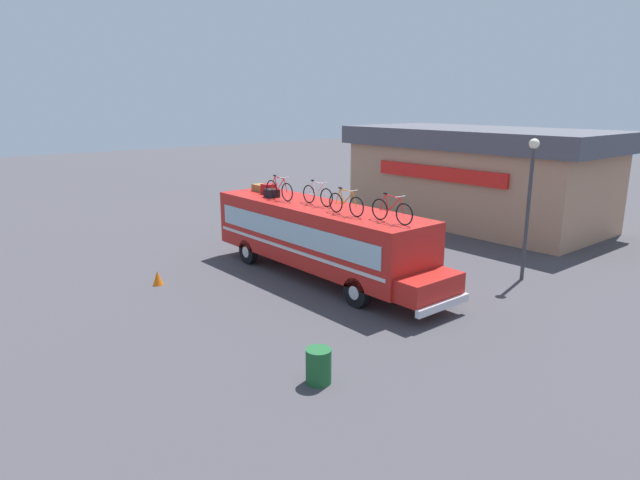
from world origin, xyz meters
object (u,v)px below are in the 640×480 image
Objects in this scene: luggage_bag_1 at (261,188)px; traffic_cone at (158,278)px; street_lamp at (530,192)px; bus at (320,235)px; luggage_bag_2 at (269,189)px; rooftop_bicycle_3 at (346,204)px; luggage_bag_3 at (272,193)px; rooftop_bicycle_1 at (279,190)px; trash_bin at (319,366)px; rooftop_bicycle_2 at (317,195)px; rooftop_bicycle_4 at (392,211)px.

traffic_cone is at bearing -77.60° from luggage_bag_1.
bus is at bearing -132.49° from street_lamp.
luggage_bag_2 is 0.29× the size of rooftop_bicycle_3.
luggage_bag_1 is 1.35× the size of luggage_bag_3.
rooftop_bicycle_1 is 10.05m from trash_bin.
luggage_bag_2 reaches higher than luggage_bag_3.
bus is at bearing -6.87° from rooftop_bicycle_2.
rooftop_bicycle_4 is at bearing 1.47° from luggage_bag_3.
rooftop_bicycle_2 is 3.21× the size of traffic_cone.
rooftop_bicycle_3 is 7.16m from trash_bin.
luggage_bag_1 is 2.36m from rooftop_bicycle_1.
luggage_bag_2 is at bearing 174.55° from rooftop_bicycle_3.
luggage_bag_2 is at bearing 178.40° from rooftop_bicycle_2.
trash_bin reaches higher than traffic_cone.
luggage_bag_3 is 2.56m from rooftop_bicycle_2.
rooftop_bicycle_1 is (1.47, -0.52, 0.19)m from luggage_bag_2.
luggage_bag_1 reaches higher than traffic_cone.
bus reaches higher than trash_bin.
rooftop_bicycle_1 is 3.89m from rooftop_bicycle_3.
luggage_bag_3 is 0.31× the size of rooftop_bicycle_4.
traffic_cone is (1.20, -5.47, -2.66)m from luggage_bag_1.
luggage_bag_2 reaches higher than trash_bin.
luggage_bag_1 is 8.03m from rooftop_bicycle_4.
bus is 1.52m from rooftop_bicycle_2.
rooftop_bicycle_1 is at bearing -167.19° from rooftop_bicycle_2.
street_lamp is at bearing 29.80° from luggage_bag_1.
street_lamp is (1.43, 5.80, 0.19)m from rooftop_bicycle_4.
rooftop_bicycle_3 is (5.36, -0.51, 0.18)m from luggage_bag_2.
rooftop_bicycle_3 is at bearing -5.45° from luggage_bag_2.
luggage_bag_1 is 6.18m from rooftop_bicycle_3.
trash_bin is (6.32, -5.31, -1.22)m from bus.
rooftop_bicycle_2 is at bearing -3.33° from luggage_bag_1.
rooftop_bicycle_3 is 2.02× the size of trash_bin.
rooftop_bicycle_1 reaches higher than trash_bin.
street_lamp is (5.19, 5.67, 1.71)m from bus.
rooftop_bicycle_3 is at bearing -118.61° from street_lamp.
rooftop_bicycle_2 reaches higher than traffic_cone.
rooftop_bicycle_1 is 1.01× the size of rooftop_bicycle_3.
luggage_bag_1 is 12.21m from trash_bin.
traffic_cone is (-1.04, -4.80, -2.92)m from rooftop_bicycle_1.
rooftop_bicycle_2 reaches higher than trash_bin.
street_lamp is (7.87, 5.97, 0.42)m from luggage_bag_3.
street_lamp reaches higher than luggage_bag_1.
luggage_bag_2 is at bearing 94.57° from traffic_cone.
rooftop_bicycle_2 is (1.86, 0.42, -0.01)m from rooftop_bicycle_1.
rooftop_bicycle_1 is 1.91m from rooftop_bicycle_2.
bus is 6.28× the size of rooftop_bicycle_4.
luggage_bag_3 is (0.80, -0.41, -0.04)m from luggage_bag_2.
rooftop_bicycle_2 reaches higher than luggage_bag_1.
rooftop_bicycle_1 is 1.02× the size of rooftop_bicycle_2.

